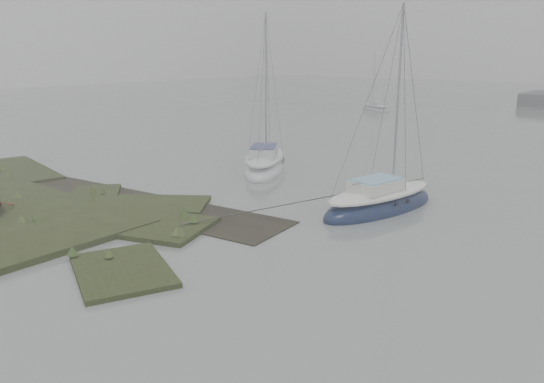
{
  "coord_description": "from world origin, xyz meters",
  "views": [
    {
      "loc": [
        12.65,
        -8.83,
        6.14
      ],
      "look_at": [
        2.4,
        4.0,
        1.8
      ],
      "focal_mm": 35.0,
      "sensor_mm": 36.0,
      "label": 1
    }
  ],
  "objects": [
    {
      "name": "sailboat_white",
      "position": [
        -4.97,
        12.6,
        0.27
      ],
      "size": [
        5.11,
        6.33,
        8.79
      ],
      "rotation": [
        0.0,
        0.0,
        0.58
      ],
      "color": "silver",
      "rests_on": "ground"
    },
    {
      "name": "sailboat_main",
      "position": [
        3.31,
        9.77,
        0.26
      ],
      "size": [
        3.22,
        6.34,
        8.54
      ],
      "rotation": [
        0.0,
        0.0,
        -0.21
      ],
      "color": "#111A38",
      "rests_on": "ground"
    },
    {
      "name": "sailboat_far_a",
      "position": [
        -14.37,
        42.91,
        0.21
      ],
      "size": [
        4.84,
        3.71,
        6.64
      ],
      "rotation": [
        0.0,
        0.0,
        1.04
      ],
      "color": "#A3A9AD",
      "rests_on": "ground"
    },
    {
      "name": "ground",
      "position": [
        0.0,
        30.0,
        0.0
      ],
      "size": [
        160.0,
        160.0,
        0.0
      ],
      "primitive_type": "plane",
      "color": "slate",
      "rests_on": "ground"
    }
  ]
}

